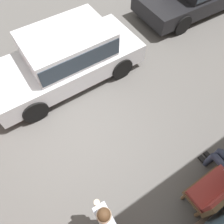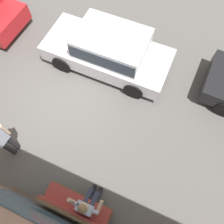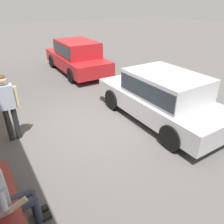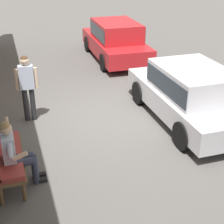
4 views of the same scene
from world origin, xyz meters
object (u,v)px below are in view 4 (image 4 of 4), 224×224
at_px(pedestrian_standing, 27,83).
at_px(person_on_phone, 15,152).
at_px(parked_car_mid, 190,92).
at_px(parked_car_far, 116,39).
at_px(bench, 3,153).

bearing_deg(pedestrian_standing, person_on_phone, 169.66).
distance_m(parked_car_mid, pedestrian_standing, 4.11).
relative_size(parked_car_mid, pedestrian_standing, 2.41).
height_order(parked_car_far, pedestrian_standing, pedestrian_standing).
relative_size(bench, pedestrian_standing, 1.01).
relative_size(bench, parked_car_mid, 0.42).
distance_m(bench, parked_car_far, 8.16).
distance_m(bench, pedestrian_standing, 2.54).
height_order(person_on_phone, parked_car_far, parked_car_far).
xyz_separation_m(bench, parked_car_mid, (1.14, -4.62, 0.22)).
bearing_deg(bench, parked_car_mid, -76.14).
distance_m(bench, parked_car_mid, 4.76).
distance_m(bench, person_on_phone, 0.36).
height_order(parked_car_mid, pedestrian_standing, pedestrian_standing).
height_order(parked_car_mid, parked_car_far, parked_car_far).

